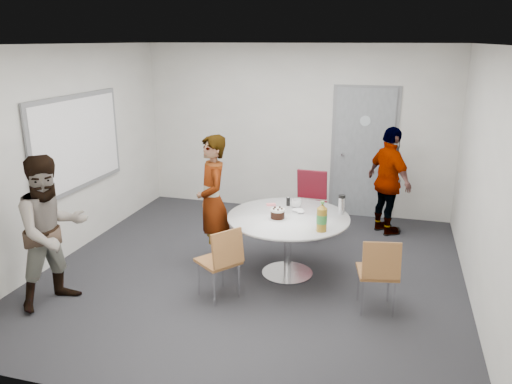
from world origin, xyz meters
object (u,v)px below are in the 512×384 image
(door, at_px, (363,154))
(table, at_px, (291,224))
(chair_near_right, at_px, (379,269))
(chair_far, at_px, (310,197))
(person_left, at_px, (52,231))
(chair_near_left, at_px, (222,257))
(person_right, at_px, (389,181))
(whiteboard, at_px, (78,142))
(person_main, at_px, (213,202))

(door, distance_m, table, 2.55)
(chair_near_right, relative_size, chair_far, 0.88)
(door, distance_m, person_left, 4.76)
(person_left, bearing_deg, chair_near_left, -46.36)
(door, relative_size, person_right, 1.34)
(table, distance_m, chair_near_left, 0.99)
(chair_near_left, xyz_separation_m, chair_near_right, (1.64, 0.16, 0.00))
(whiteboard, distance_m, person_left, 1.72)
(chair_near_right, xyz_separation_m, person_right, (0.02, 2.37, 0.29))
(person_main, height_order, person_right, person_main)
(chair_far, distance_m, person_right, 1.17)
(table, height_order, person_main, person_main)
(person_left, xyz_separation_m, person_right, (3.36, 3.07, -0.03))
(door, xyz_separation_m, whiteboard, (-3.56, -2.28, 0.42))
(chair_near_right, height_order, person_left, person_left)
(chair_near_right, bearing_deg, chair_far, 106.80)
(table, xyz_separation_m, chair_far, (-0.00, 1.35, -0.07))
(table, bearing_deg, chair_far, 90.18)
(person_main, bearing_deg, table, 55.20)
(table, bearing_deg, person_main, 176.43)
(door, relative_size, chair_near_left, 2.54)
(whiteboard, xyz_separation_m, chair_far, (2.91, 1.20, -0.87))
(door, relative_size, person_main, 1.28)
(table, height_order, person_left, person_left)
(chair_far, xyz_separation_m, person_right, (1.08, 0.40, 0.21))
(person_main, distance_m, person_right, 2.68)
(whiteboard, distance_m, person_main, 2.01)
(chair_near_left, height_order, person_main, person_main)
(whiteboard, height_order, chair_far, whiteboard)
(chair_near_left, relative_size, person_left, 0.51)
(person_main, bearing_deg, whiteboard, -124.08)
(whiteboard, height_order, chair_near_left, whiteboard)
(chair_far, bearing_deg, table, 92.83)
(whiteboard, xyz_separation_m, person_main, (1.91, -0.10, -0.62))
(whiteboard, xyz_separation_m, person_right, (3.99, 1.60, -0.66))
(table, relative_size, person_right, 0.91)
(door, height_order, chair_near_left, door)
(person_left, bearing_deg, chair_far, -14.27)
(chair_near_right, bearing_deg, person_main, 150.25)
(table, relative_size, chair_near_left, 1.73)
(door, relative_size, person_left, 1.29)
(chair_near_left, bearing_deg, table, -0.18)
(whiteboard, xyz_separation_m, chair_near_right, (3.97, -0.78, -0.94))
(table, bearing_deg, person_left, -150.07)
(table, xyz_separation_m, chair_near_right, (1.06, -0.62, -0.15))
(chair_far, bearing_deg, chair_near_right, 120.92)
(whiteboard, relative_size, chair_far, 1.99)
(chair_far, bearing_deg, chair_near_left, 77.46)
(chair_near_right, distance_m, person_main, 2.19)
(table, height_order, person_right, person_right)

